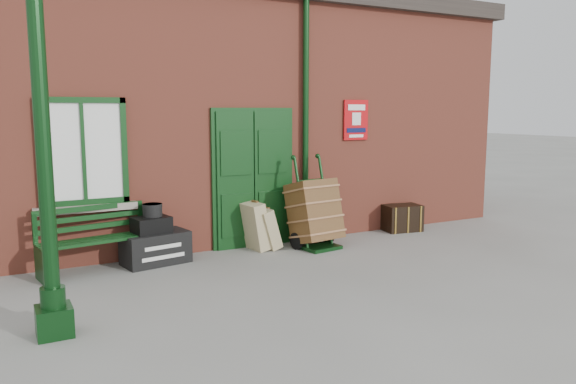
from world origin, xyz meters
TOP-DOWN VIEW (x-y plane):
  - ground at (0.00, 0.00)m, footprint 80.00×80.00m
  - station_building at (-0.00, 3.49)m, footprint 10.30×4.30m
  - canopy_column at (-3.60, -1.00)m, footprint 0.34×0.34m
  - bench at (-2.85, 1.16)m, footprint 1.57×0.70m
  - houdini_trunk at (-2.01, 1.16)m, footprint 1.00×0.66m
  - strongbox at (-2.06, 1.16)m, footprint 0.57×0.45m
  - hatbox at (-2.03, 1.19)m, footprint 0.32×0.32m
  - suitcase_back at (-0.39, 1.25)m, footprint 0.40×0.57m
  - suitcase_front at (-0.21, 1.20)m, footprint 0.43×0.52m
  - porter_trolley at (0.54, 0.93)m, footprint 0.81×0.86m
  - dark_trunk at (2.62, 1.25)m, footprint 0.73×0.54m

SIDE VIEW (x-z plane):
  - ground at x=0.00m, z-range 0.00..0.00m
  - houdini_trunk at x=-2.01m, z-range 0.00..0.46m
  - dark_trunk at x=2.62m, z-range 0.00..0.49m
  - suitcase_front at x=-0.21m, z-range 0.00..0.67m
  - suitcase_back at x=-0.39m, z-range 0.00..0.78m
  - bench at x=-2.85m, z-range 0.00..0.94m
  - porter_trolley at x=0.54m, z-range -0.17..1.31m
  - strongbox at x=-2.06m, z-range 0.46..0.70m
  - hatbox at x=-2.03m, z-range 0.70..0.88m
  - canopy_column at x=-3.60m, z-range -0.40..3.21m
  - station_building at x=0.00m, z-range -0.02..4.34m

